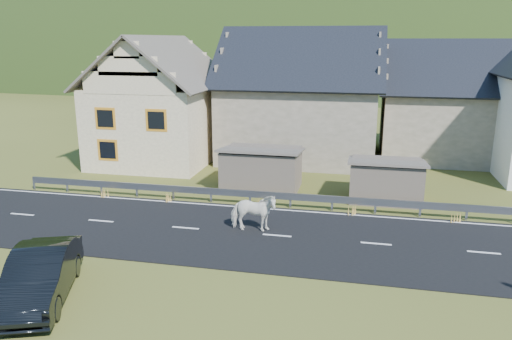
# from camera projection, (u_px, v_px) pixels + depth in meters

# --- Properties ---
(ground) EXTENTS (160.00, 160.00, 0.00)m
(ground) POSITION_uv_depth(u_px,v_px,m) (277.00, 236.00, 20.65)
(ground) COLOR #3A3E17
(ground) RESTS_ON ground
(road) EXTENTS (60.00, 7.00, 0.04)m
(road) POSITION_uv_depth(u_px,v_px,m) (277.00, 236.00, 20.64)
(road) COLOR black
(road) RESTS_ON ground
(lane_markings) EXTENTS (60.00, 6.60, 0.01)m
(lane_markings) POSITION_uv_depth(u_px,v_px,m) (277.00, 235.00, 20.63)
(lane_markings) COLOR silver
(lane_markings) RESTS_ON road
(guardrail) EXTENTS (28.10, 0.09, 0.75)m
(guardrail) POSITION_uv_depth(u_px,v_px,m) (290.00, 197.00, 23.98)
(guardrail) COLOR #93969B
(guardrail) RESTS_ON ground
(shed_left) EXTENTS (4.30, 3.30, 2.40)m
(shed_left) POSITION_uv_depth(u_px,v_px,m) (262.00, 169.00, 26.92)
(shed_left) COLOR #716154
(shed_left) RESTS_ON ground
(shed_right) EXTENTS (3.80, 2.90, 2.20)m
(shed_right) POSITION_uv_depth(u_px,v_px,m) (386.00, 181.00, 25.13)
(shed_right) COLOR #716154
(shed_right) RESTS_ON ground
(house_cream) EXTENTS (7.80, 9.80, 8.30)m
(house_cream) POSITION_uv_depth(u_px,v_px,m) (160.00, 95.00, 32.94)
(house_cream) COLOR #FEE8BD
(house_cream) RESTS_ON ground
(house_stone_a) EXTENTS (10.80, 9.80, 8.90)m
(house_stone_a) POSITION_uv_depth(u_px,v_px,m) (302.00, 89.00, 33.84)
(house_stone_a) COLOR tan
(house_stone_a) RESTS_ON ground
(house_stone_b) EXTENTS (9.80, 8.80, 8.10)m
(house_stone_b) POSITION_uv_depth(u_px,v_px,m) (452.00, 95.00, 33.77)
(house_stone_b) COLOR tan
(house_stone_b) RESTS_ON ground
(mountain) EXTENTS (440.00, 280.00, 260.00)m
(mountain) POSITION_uv_depth(u_px,v_px,m) (369.00, 113.00, 194.75)
(mountain) COLOR #1D3213
(mountain) RESTS_ON ground
(conifer_patch) EXTENTS (76.00, 50.00, 28.00)m
(conifer_patch) POSITION_uv_depth(u_px,v_px,m) (147.00, 46.00, 134.41)
(conifer_patch) COLOR black
(conifer_patch) RESTS_ON ground
(horse) EXTENTS (1.04, 2.03, 1.66)m
(horse) POSITION_uv_depth(u_px,v_px,m) (253.00, 212.00, 20.92)
(horse) COLOR white
(horse) RESTS_ON road
(car) EXTENTS (3.27, 5.12, 1.59)m
(car) POSITION_uv_depth(u_px,v_px,m) (40.00, 276.00, 15.50)
(car) COLOR black
(car) RESTS_ON ground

